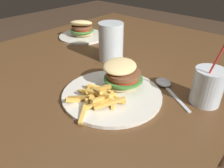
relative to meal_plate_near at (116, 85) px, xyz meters
name	(u,v)px	position (x,y,z in m)	size (l,w,h in m)	color
dining_table	(91,90)	(0.07, 0.18, -0.13)	(1.40, 1.00, 0.74)	brown
meal_plate_near	(116,85)	(0.00, 0.00, 0.00)	(0.30, 0.29, 0.09)	silver
beer_glass	(111,43)	(0.17, 0.17, 0.04)	(0.09, 0.09, 0.14)	silver
juice_glass	(207,87)	(0.13, -0.22, 0.02)	(0.08, 0.08, 0.20)	silver
spoon	(164,84)	(0.13, -0.09, -0.02)	(0.12, 0.16, 0.02)	silver
meal_plate_far	(82,31)	(0.27, 0.45, 0.01)	(0.23, 0.23, 0.10)	silver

